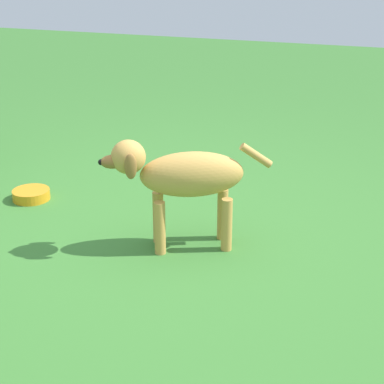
% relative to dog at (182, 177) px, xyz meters
% --- Properties ---
extents(ground, '(14.00, 14.00, 0.00)m').
position_rel_dog_xyz_m(ground, '(-0.01, 0.15, -0.37)').
color(ground, '#38722D').
extents(dog, '(0.44, 0.76, 0.57)m').
position_rel_dog_xyz_m(dog, '(0.00, 0.00, 0.00)').
color(dog, '#C69347').
rests_on(dog, ground).
extents(tennis_ball_1, '(0.07, 0.07, 0.07)m').
position_rel_dog_xyz_m(tennis_ball_1, '(1.05, 0.25, -0.34)').
color(tennis_ball_1, '#D2E32D').
rests_on(tennis_ball_1, ground).
extents(water_bowl, '(0.22, 0.22, 0.06)m').
position_rel_dog_xyz_m(water_bowl, '(0.25, 1.06, -0.34)').
color(water_bowl, orange).
rests_on(water_bowl, ground).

